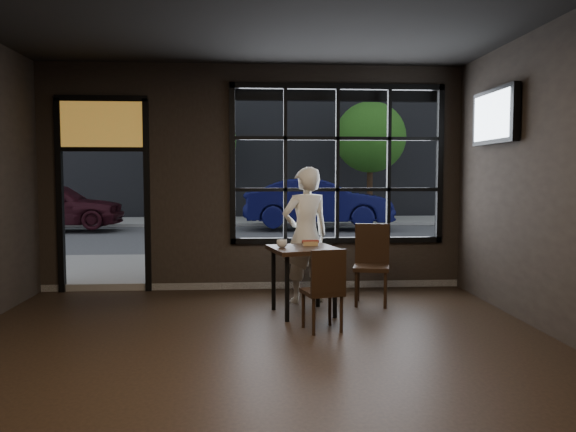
{
  "coord_description": "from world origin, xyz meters",
  "views": [
    {
      "loc": [
        -0.06,
        -4.51,
        1.64
      ],
      "look_at": [
        0.4,
        2.2,
        1.15
      ],
      "focal_mm": 35.0,
      "sensor_mm": 36.0,
      "label": 1
    }
  ],
  "objects": [
    {
      "name": "cup",
      "position": [
        0.31,
        1.99,
        0.84
      ],
      "size": [
        0.13,
        0.13,
        0.1
      ],
      "primitive_type": "imported",
      "rotation": [
        0.0,
        0.0,
        0.03
      ],
      "color": "silver",
      "rests_on": "cafe_table"
    },
    {
      "name": "maroon_car",
      "position": [
        -5.8,
        12.25,
        0.78
      ],
      "size": [
        4.03,
        1.66,
        1.37
      ],
      "primitive_type": "imported",
      "rotation": [
        0.0,
        0.0,
        1.58
      ],
      "color": "#350F17",
      "rests_on": "street_asphalt"
    },
    {
      "name": "tree_right",
      "position": [
        4.1,
        14.73,
        2.94
      ],
      "size": [
        2.45,
        2.45,
        4.18
      ],
      "color": "#332114",
      "rests_on": "street_asphalt"
    },
    {
      "name": "tree_left",
      "position": [
        -1.68,
        15.17,
        2.82
      ],
      "size": [
        2.34,
        2.34,
        4.0
      ],
      "color": "#332114",
      "rests_on": "street_asphalt"
    },
    {
      "name": "floor",
      "position": [
        0.0,
        0.0,
        -0.01
      ],
      "size": [
        6.0,
        7.0,
        0.02
      ],
      "primitive_type": "cube",
      "color": "black",
      "rests_on": "ground"
    },
    {
      "name": "hotdog",
      "position": [
        0.67,
        2.15,
        0.82
      ],
      "size": [
        0.21,
        0.09,
        0.06
      ],
      "primitive_type": null,
      "rotation": [
        0.0,
        0.0,
        0.07
      ],
      "color": "tan",
      "rests_on": "cafe_table"
    },
    {
      "name": "navy_car",
      "position": [
        2.0,
        12.22,
        0.83
      ],
      "size": [
        4.52,
        1.89,
        1.45
      ],
      "primitive_type": "imported",
      "rotation": [
        0.0,
        0.0,
        1.49
      ],
      "color": "#0B0E3E",
      "rests_on": "street_asphalt"
    },
    {
      "name": "chair_near",
      "position": [
        0.7,
        1.29,
        0.44
      ],
      "size": [
        0.47,
        0.47,
        0.88
      ],
      "primitive_type": "cube",
      "rotation": [
        0.0,
        0.0,
        3.4
      ],
      "color": "black",
      "rests_on": "floor"
    },
    {
      "name": "chair_window",
      "position": [
        1.47,
        2.42,
        0.51
      ],
      "size": [
        0.54,
        0.54,
        1.02
      ],
      "primitive_type": "cube",
      "rotation": [
        0.0,
        0.0,
        -0.25
      ],
      "color": "black",
      "rests_on": "floor"
    },
    {
      "name": "man",
      "position": [
        0.66,
        2.63,
        0.87
      ],
      "size": [
        0.74,
        0.6,
        1.75
      ],
      "primitive_type": "imported",
      "rotation": [
        0.0,
        0.0,
        3.47
      ],
      "color": "white",
      "rests_on": "floor"
    },
    {
      "name": "street_asphalt",
      "position": [
        0.0,
        24.0,
        -0.02
      ],
      "size": [
        60.0,
        41.0,
        0.04
      ],
      "primitive_type": "cube",
      "color": "#545456",
      "rests_on": "ground"
    },
    {
      "name": "tv",
      "position": [
        2.93,
        2.2,
        2.36
      ],
      "size": [
        0.13,
        1.14,
        0.67
      ],
      "primitive_type": "cube",
      "color": "black",
      "rests_on": "wall_right"
    },
    {
      "name": "stained_transom",
      "position": [
        -2.1,
        3.5,
        2.35
      ],
      "size": [
        1.2,
        0.06,
        0.7
      ],
      "primitive_type": "cube",
      "color": "orange",
      "rests_on": "ground"
    },
    {
      "name": "building_across",
      "position": [
        0.0,
        23.0,
        7.5
      ],
      "size": [
        28.0,
        12.0,
        15.0
      ],
      "primitive_type": "cube",
      "color": "#5B5956",
      "rests_on": "ground"
    },
    {
      "name": "window_frame",
      "position": [
        1.2,
        3.5,
        1.8
      ],
      "size": [
        3.06,
        0.12,
        2.28
      ],
      "primitive_type": "cube",
      "color": "black",
      "rests_on": "ground"
    },
    {
      "name": "cafe_table",
      "position": [
        0.57,
        2.01,
        0.4
      ],
      "size": [
        0.88,
        0.88,
        0.8
      ],
      "primitive_type": "cube",
      "rotation": [
        0.0,
        0.0,
        0.23
      ],
      "color": "black",
      "rests_on": "floor"
    }
  ]
}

